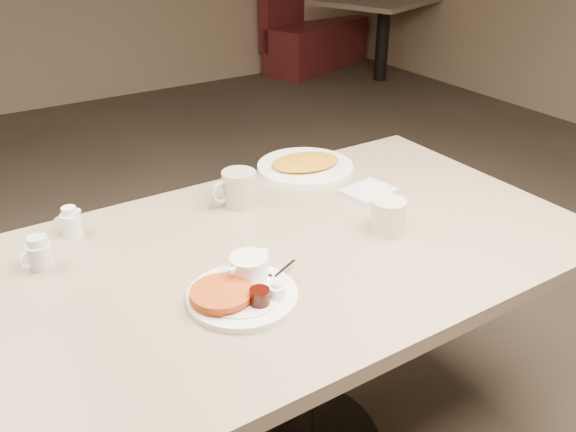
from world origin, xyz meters
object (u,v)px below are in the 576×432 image
creamer_right (71,222)px  hash_plate (305,165)px  coffee_mug_near (389,215)px  coffee_mug_far (238,188)px  booth_back_right (319,26)px  creamer_left (39,253)px  diner_table (292,298)px  main_plate (241,288)px

creamer_right → hash_plate: 0.75m
coffee_mug_near → hash_plate: coffee_mug_near is taller
coffee_mug_far → booth_back_right: (2.81, 3.59, -0.39)m
hash_plate → creamer_right: bearing=-177.6°
creamer_left → hash_plate: bearing=9.6°
coffee_mug_far → hash_plate: size_ratio=0.39×
diner_table → coffee_mug_far: (-0.01, 0.27, 0.22)m
hash_plate → creamer_left: bearing=-170.4°
booth_back_right → creamer_left: bearing=-132.8°
coffee_mug_far → creamer_right: size_ratio=1.71×
creamer_right → coffee_mug_far: bearing=-9.6°
diner_table → coffee_mug_near: size_ratio=11.15×
hash_plate → booth_back_right: booth_back_right is taller
coffee_mug_near → hash_plate: size_ratio=0.39×
creamer_left → booth_back_right: size_ratio=0.05×
coffee_mug_near → booth_back_right: (2.56, 3.94, -0.39)m
main_plate → coffee_mug_near: coffee_mug_near is taller
hash_plate → booth_back_right: 4.31m
coffee_mug_near → booth_back_right: booth_back_right is taller
coffee_mug_far → coffee_mug_near: bearing=-53.4°
coffee_mug_far → booth_back_right: bearing=51.9°
coffee_mug_near → coffee_mug_far: size_ratio=0.98×
creamer_left → main_plate: bearing=-46.5°
diner_table → creamer_right: (-0.46, 0.34, 0.21)m
creamer_right → booth_back_right: bearing=47.2°
hash_plate → main_plate: bearing=-135.1°
creamer_left → booth_back_right: (3.36, 3.63, -0.38)m
main_plate → diner_table: bearing=31.2°
creamer_left → booth_back_right: bearing=47.2°
creamer_left → creamer_right: size_ratio=1.10×
hash_plate → booth_back_right: size_ratio=0.20×
coffee_mug_near → creamer_left: (-0.80, 0.31, -0.01)m
coffee_mug_near → booth_back_right: size_ratio=0.08×
creamer_right → coffee_mug_near: bearing=-31.0°
coffee_mug_far → creamer_left: bearing=-176.0°
creamer_right → creamer_left: bearing=-132.2°
main_plate → creamer_right: (-0.24, 0.47, 0.01)m
main_plate → booth_back_right: bearing=52.9°
main_plate → coffee_mug_far: coffee_mug_far is taller
main_plate → hash_plate: (0.51, 0.50, -0.01)m
coffee_mug_far → booth_back_right: size_ratio=0.08×
creamer_right → main_plate: bearing=-63.2°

